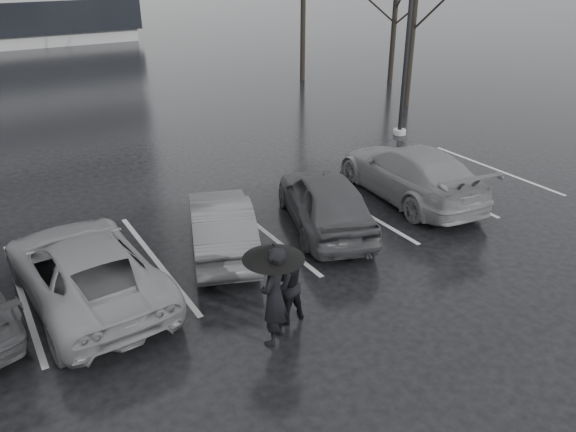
{
  "coord_description": "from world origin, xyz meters",
  "views": [
    {
      "loc": [
        -5.36,
        -8.39,
        6.35
      ],
      "look_at": [
        0.36,
        1.0,
        1.1
      ],
      "focal_mm": 35.0,
      "sensor_mm": 36.0,
      "label": 1
    }
  ],
  "objects_px": {
    "car_west_a": "(221,225)",
    "lamp_post": "(409,24)",
    "car_main": "(325,200)",
    "pedestrian_right": "(285,284)",
    "car_west_b": "(85,268)",
    "car_east": "(410,172)",
    "tree_east": "(414,11)",
    "tree_ne": "(395,12)",
    "pedestrian_left": "(274,296)"
  },
  "relations": [
    {
      "from": "car_west_b",
      "to": "tree_ne",
      "type": "relative_size",
      "value": 0.7
    },
    {
      "from": "car_east",
      "to": "lamp_post",
      "type": "distance_m",
      "value": 6.79
    },
    {
      "from": "car_west_a",
      "to": "lamp_post",
      "type": "relative_size",
      "value": 0.45
    },
    {
      "from": "car_west_a",
      "to": "car_west_b",
      "type": "distance_m",
      "value": 3.18
    },
    {
      "from": "car_west_b",
      "to": "pedestrian_left",
      "type": "height_order",
      "value": "pedestrian_left"
    },
    {
      "from": "car_west_b",
      "to": "lamp_post",
      "type": "distance_m",
      "value": 14.13
    },
    {
      "from": "car_west_a",
      "to": "tree_east",
      "type": "xyz_separation_m",
      "value": [
        12.69,
        7.79,
        3.36
      ]
    },
    {
      "from": "car_west_a",
      "to": "pedestrian_left",
      "type": "xyz_separation_m",
      "value": [
        -0.65,
        -3.54,
        0.29
      ]
    },
    {
      "from": "pedestrian_left",
      "to": "pedestrian_right",
      "type": "relative_size",
      "value": 1.19
    },
    {
      "from": "pedestrian_right",
      "to": "car_west_b",
      "type": "bearing_deg",
      "value": -46.58
    },
    {
      "from": "car_west_b",
      "to": "pedestrian_right",
      "type": "height_order",
      "value": "pedestrian_right"
    },
    {
      "from": "pedestrian_right",
      "to": "tree_ne",
      "type": "distance_m",
      "value": 21.56
    },
    {
      "from": "pedestrian_left",
      "to": "tree_east",
      "type": "distance_m",
      "value": 17.77
    },
    {
      "from": "car_west_b",
      "to": "tree_east",
      "type": "bearing_deg",
      "value": -156.83
    },
    {
      "from": "car_main",
      "to": "tree_east",
      "type": "height_order",
      "value": "tree_east"
    },
    {
      "from": "car_main",
      "to": "car_east",
      "type": "xyz_separation_m",
      "value": [
        3.11,
        0.37,
        0.01
      ]
    },
    {
      "from": "car_main",
      "to": "tree_ne",
      "type": "relative_size",
      "value": 0.61
    },
    {
      "from": "car_main",
      "to": "pedestrian_left",
      "type": "distance_m",
      "value": 4.69
    },
    {
      "from": "car_west_a",
      "to": "pedestrian_left",
      "type": "bearing_deg",
      "value": 99.52
    },
    {
      "from": "car_east",
      "to": "tree_east",
      "type": "bearing_deg",
      "value": -125.65
    },
    {
      "from": "pedestrian_left",
      "to": "lamp_post",
      "type": "distance_m",
      "value": 13.5
    },
    {
      "from": "car_east",
      "to": "pedestrian_right",
      "type": "xyz_separation_m",
      "value": [
        -5.98,
        -3.2,
        0.05
      ]
    },
    {
      "from": "car_east",
      "to": "pedestrian_left",
      "type": "relative_size",
      "value": 2.72
    },
    {
      "from": "car_west_b",
      "to": "car_east",
      "type": "distance_m",
      "value": 8.97
    },
    {
      "from": "car_main",
      "to": "lamp_post",
      "type": "xyz_separation_m",
      "value": [
        6.89,
        4.97,
        3.26
      ]
    },
    {
      "from": "car_main",
      "to": "pedestrian_left",
      "type": "bearing_deg",
      "value": 63.42
    },
    {
      "from": "lamp_post",
      "to": "tree_ne",
      "type": "xyz_separation_m",
      "value": [
        5.6,
        7.08,
        -0.49
      ]
    },
    {
      "from": "car_west_b",
      "to": "tree_ne",
      "type": "height_order",
      "value": "tree_ne"
    },
    {
      "from": "pedestrian_left",
      "to": "car_west_a",
      "type": "bearing_deg",
      "value": -138.45
    },
    {
      "from": "car_main",
      "to": "tree_east",
      "type": "distance_m",
      "value": 13.24
    },
    {
      "from": "car_west_b",
      "to": "pedestrian_right",
      "type": "xyz_separation_m",
      "value": [
        2.98,
        -2.68,
        0.11
      ]
    },
    {
      "from": "car_west_a",
      "to": "car_east",
      "type": "height_order",
      "value": "car_east"
    },
    {
      "from": "pedestrian_right",
      "to": "tree_east",
      "type": "relative_size",
      "value": 0.2
    },
    {
      "from": "lamp_post",
      "to": "tree_east",
      "type": "relative_size",
      "value": 1.09
    },
    {
      "from": "car_west_a",
      "to": "pedestrian_right",
      "type": "relative_size",
      "value": 2.47
    },
    {
      "from": "car_main",
      "to": "car_east",
      "type": "bearing_deg",
      "value": -154.18
    },
    {
      "from": "car_east",
      "to": "lamp_post",
      "type": "relative_size",
      "value": 0.58
    },
    {
      "from": "pedestrian_right",
      "to": "tree_east",
      "type": "xyz_separation_m",
      "value": [
        12.86,
        10.89,
        3.21
      ]
    },
    {
      "from": "tree_east",
      "to": "tree_ne",
      "type": "relative_size",
      "value": 1.14
    },
    {
      "from": "car_west_b",
      "to": "car_main",
      "type": "bearing_deg",
      "value": 177.35
    },
    {
      "from": "car_west_b",
      "to": "car_east",
      "type": "xyz_separation_m",
      "value": [
        8.96,
        0.53,
        0.06
      ]
    },
    {
      "from": "car_west_b",
      "to": "lamp_post",
      "type": "height_order",
      "value": "lamp_post"
    },
    {
      "from": "pedestrian_left",
      "to": "tree_ne",
      "type": "height_order",
      "value": "tree_ne"
    },
    {
      "from": "car_west_a",
      "to": "car_west_b",
      "type": "height_order",
      "value": "car_west_b"
    },
    {
      "from": "car_east",
      "to": "car_west_b",
      "type": "bearing_deg",
      "value": 9.55
    },
    {
      "from": "tree_east",
      "to": "pedestrian_right",
      "type": "bearing_deg",
      "value": -139.73
    },
    {
      "from": "pedestrian_right",
      "to": "tree_east",
      "type": "distance_m",
      "value": 17.15
    },
    {
      "from": "car_main",
      "to": "tree_east",
      "type": "xyz_separation_m",
      "value": [
        9.99,
        8.05,
        3.27
      ]
    },
    {
      "from": "car_main",
      "to": "pedestrian_right",
      "type": "height_order",
      "value": "pedestrian_right"
    },
    {
      "from": "pedestrian_left",
      "to": "tree_east",
      "type": "xyz_separation_m",
      "value": [
        13.35,
        11.33,
        3.06
      ]
    }
  ]
}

